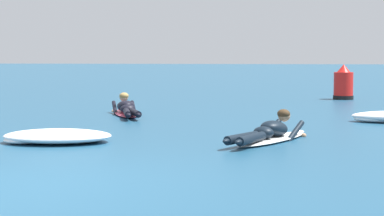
% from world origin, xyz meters
% --- Properties ---
extents(ground_plane, '(120.00, 120.00, 0.00)m').
position_xyz_m(ground_plane, '(0.00, 10.00, 0.00)').
color(ground_plane, navy).
extents(surfer_near, '(1.49, 2.48, 0.55)m').
position_xyz_m(surfer_near, '(2.74, 3.89, 0.14)').
color(surfer_near, white).
rests_on(surfer_near, ground).
extents(surfer_far, '(1.17, 2.54, 0.54)m').
position_xyz_m(surfer_far, '(-0.50, 8.08, 0.14)').
color(surfer_far, '#E54C66').
rests_on(surfer_far, ground).
extents(whitewater_mid_right, '(1.84, 1.31, 0.21)m').
position_xyz_m(whitewater_mid_right, '(-0.65, 3.39, 0.10)').
color(whitewater_mid_right, white).
rests_on(whitewater_mid_right, ground).
extents(channel_marker_buoy, '(0.61, 0.61, 1.06)m').
position_xyz_m(channel_marker_buoy, '(4.96, 13.97, 0.43)').
color(channel_marker_buoy, red).
rests_on(channel_marker_buoy, ground).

